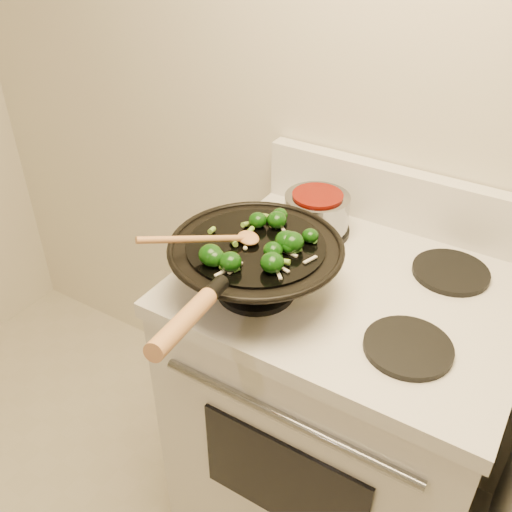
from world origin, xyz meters
The scene contains 5 objects.
stove centered at (-0.10, 1.17, 0.47)m, with size 0.78×0.67×1.08m.
wok centered at (-0.28, 1.02, 1.00)m, with size 0.39×0.63×0.22m.
stirfry centered at (-0.26, 1.00, 1.07)m, with size 0.25×0.29×0.04m.
wooden_spoon centered at (-0.34, 0.96, 1.08)m, with size 0.18×0.24×0.07m.
saucepan centered at (-0.28, 1.32, 0.98)m, with size 0.17×0.27×0.10m.
Camera 1 is at (0.26, 0.15, 1.73)m, focal length 40.00 mm.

